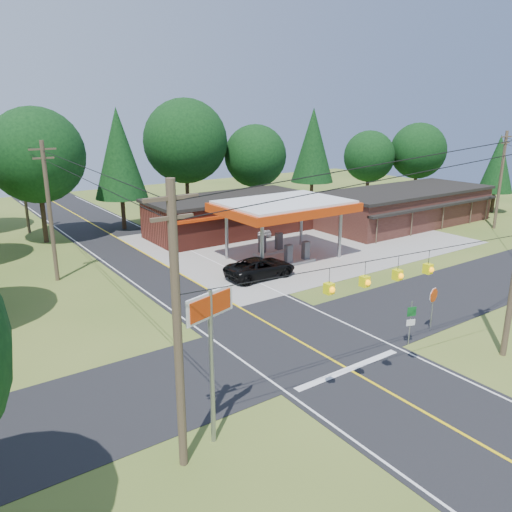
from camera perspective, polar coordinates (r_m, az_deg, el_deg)
ground at (r=27.17m, az=5.09°, el=-9.78°), size 120.00×120.00×0.00m
main_highway at (r=27.17m, az=5.09°, el=-9.76°), size 8.00×120.00×0.02m
cross_road at (r=27.17m, az=5.09°, el=-9.75°), size 70.00×7.00×0.02m
lane_center_yellow at (r=27.16m, az=5.09°, el=-9.73°), size 0.15×110.00×0.00m
gas_canopy at (r=40.90m, az=3.23°, el=5.49°), size 10.60×7.40×4.88m
convenience_store at (r=49.95m, az=-3.01°, el=4.72°), size 16.40×7.55×3.80m
strip_building at (r=56.73m, az=16.62°, el=5.45°), size 20.40×8.75×3.80m
utility_pole_near_left at (r=16.41m, az=-8.99°, el=-8.05°), size 1.80×0.30×10.00m
utility_pole_far_left at (r=37.99m, az=-22.53°, el=4.87°), size 1.80×0.30×10.00m
utility_pole_far_right at (r=57.38m, az=26.17°, el=7.92°), size 1.80×0.30×10.00m
utility_pole_north at (r=54.84m, az=-25.04°, el=7.27°), size 0.30×0.30×9.50m
overhead_beacons at (r=20.29m, az=14.26°, el=-0.54°), size 17.04×2.04×1.03m
treeline_backdrop at (r=45.93m, az=-13.72°, el=10.30°), size 70.27×51.59×13.30m
suv_car at (r=36.81m, az=0.51°, el=-1.36°), size 5.47×5.47×1.51m
sedan_car at (r=49.68m, az=0.19°, el=3.20°), size 4.65×4.65×1.33m
big_stop_sign at (r=17.76m, az=-5.18°, el=-8.78°), size 2.17×0.71×6.04m
octagonal_stop_sign at (r=29.42m, az=19.61°, el=-4.61°), size 0.87×0.20×2.54m
route_sign_post at (r=27.38m, az=17.27°, el=-6.89°), size 0.49×0.19×2.47m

